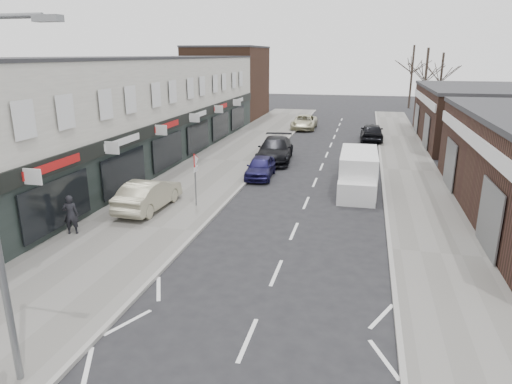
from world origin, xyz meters
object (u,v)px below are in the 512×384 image
Objects in this scene: warning_sign at (195,164)px; white_van at (358,173)px; pedestrian at (71,215)px; parked_car_left_a at (260,167)px; sedan_on_pavement at (149,194)px; parked_car_left_c at (304,122)px; parked_car_left_b at (275,150)px; parked_car_right_b at (372,132)px; parked_car_right_a at (355,161)px.

warning_sign is 0.48× the size of white_van.
parked_car_left_a is (5.48, 11.07, -0.30)m from pedestrian.
parked_car_left_c is (3.88, 26.95, -0.15)m from sedan_on_pavement.
parked_car_left_a is at bearing 74.56° from warning_sign.
parked_car_left_c is at bearing 85.96° from warning_sign.
parked_car_left_c is at bearing 86.41° from parked_car_left_a.
pedestrian is at bearing -114.20° from parked_car_left_b.
warning_sign is 0.70× the size of parked_car_left_a.
parked_car_left_a is at bearing 63.41° from parked_car_right_b.
parked_car_right_b reaches higher than parked_car_right_a.
white_van is at bearing -18.04° from parked_car_left_a.
parked_car_right_b is (0.82, 15.69, -0.23)m from white_van.
parked_car_left_c reaches higher than parked_car_left_a.
white_van is 8.53m from parked_car_left_b.
white_van is at bearing 89.81° from parked_car_right_a.
pedestrian is at bearing -119.73° from parked_car_left_a.
warning_sign is at bearing -148.45° from white_van.
parked_car_left_a is at bearing -138.87° from pedestrian.
parked_car_left_b is 1.27× the size of parked_car_right_a.
pedestrian is 0.43× the size of parked_car_left_a.
parked_car_left_b is at bearing 132.68° from white_van.
white_van is at bearing -51.50° from parked_car_left_b.
white_van is 1.11× the size of parked_car_left_c.
white_van is 4.30m from parked_car_right_a.
parked_car_left_c is 1.13× the size of parked_car_right_a.
warning_sign is 6.79m from parked_car_left_a.
parked_car_right_a is (11.08, 13.82, -0.22)m from pedestrian.
parked_car_right_b is at bearing -138.30° from pedestrian.
parked_car_left_a is (3.81, 7.40, -0.19)m from sedan_on_pavement.
sedan_on_pavement is 27.23m from parked_car_left_c.
sedan_on_pavement is (-2.05, -1.03, -1.36)m from warning_sign.
parked_car_left_c is (-5.80, 21.09, -0.33)m from white_van.
white_van is 6.08m from parked_car_left_a.
sedan_on_pavement is 0.94× the size of parked_car_right_b.
parked_car_left_c is (1.83, 25.92, -1.50)m from warning_sign.
warning_sign is at bearing 66.34° from parked_car_right_b.
parked_car_left_b reaches higher than parked_car_right_a.
parked_car_left_b is at bearing 53.55° from parked_car_right_b.
warning_sign reaches higher than parked_car_left_c.
pedestrian reaches higher than parked_car_left_c.
parked_car_right_b is at bearing 86.19° from white_van.
parked_car_right_a is 11.46m from parked_car_right_b.
parked_car_left_b is 11.62m from parked_car_right_b.
parked_car_left_c is 1.08× the size of parked_car_right_b.
sedan_on_pavement is 8.32m from parked_car_left_a.
sedan_on_pavement is 12.64m from parked_car_left_b.
pedestrian is 0.38× the size of parked_car_right_a.
parked_car_left_c is 17.70m from parked_car_right_a.
parked_car_left_c is (5.55, 30.63, -0.26)m from pedestrian.
white_van is 15.71m from parked_car_right_b.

